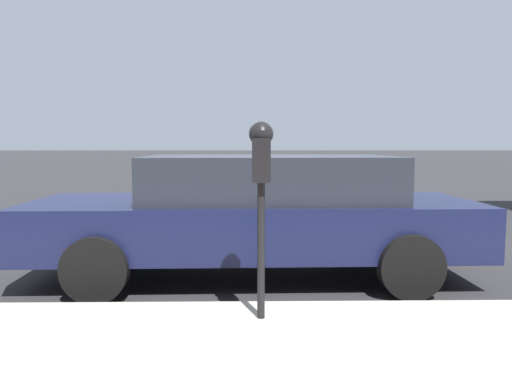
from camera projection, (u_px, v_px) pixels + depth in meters
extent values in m
plane|color=#2B2B2D|center=(252.00, 258.00, 6.59)|extent=(220.00, 220.00, 0.00)
cylinder|color=black|center=(261.00, 251.00, 3.92)|extent=(0.06, 0.06, 1.09)
cube|color=black|center=(261.00, 160.00, 3.85)|extent=(0.20, 0.14, 0.34)
sphere|color=black|center=(261.00, 134.00, 3.83)|extent=(0.19, 0.19, 0.19)
cube|color=gold|center=(261.00, 165.00, 3.96)|extent=(0.01, 0.11, 0.12)
cube|color=black|center=(261.00, 150.00, 3.95)|extent=(0.01, 0.10, 0.08)
cube|color=#14193D|center=(252.00, 224.00, 5.64)|extent=(1.85, 4.93, 0.56)
cube|color=#232833|center=(270.00, 178.00, 5.60)|extent=(1.60, 2.77, 0.50)
cylinder|color=black|center=(95.00, 269.00, 4.74)|extent=(0.23, 0.64, 0.64)
cylinder|color=black|center=(134.00, 235.00, 6.49)|extent=(0.23, 0.64, 0.64)
cylinder|color=black|center=(410.00, 266.00, 4.85)|extent=(0.23, 0.64, 0.64)
cylinder|color=black|center=(365.00, 234.00, 6.60)|extent=(0.23, 0.64, 0.64)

